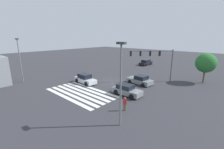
{
  "coord_description": "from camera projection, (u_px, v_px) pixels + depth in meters",
  "views": [
    {
      "loc": [
        17.07,
        -19.1,
        7.96
      ],
      "look_at": [
        0.0,
        0.0,
        1.45
      ],
      "focal_mm": 24.0,
      "sensor_mm": 36.0,
      "label": 1
    }
  ],
  "objects": [
    {
      "name": "street_light_pole_a",
      "position": [
        121.0,
        78.0,
        12.71
      ],
      "size": [
        0.8,
        0.36,
        7.55
      ],
      "color": "slate",
      "rests_on": "ground_plane"
    },
    {
      "name": "traffic_signal_mast",
      "position": [
        155.0,
        57.0,
        26.1
      ],
      "size": [
        5.64,
        5.64,
        5.81
      ],
      "rotation": [
        0.0,
        0.0,
        -2.36
      ],
      "color": "#47474C",
      "rests_on": "ground_plane"
    },
    {
      "name": "car_0",
      "position": [
        146.0,
        62.0,
        43.02
      ],
      "size": [
        2.16,
        4.8,
        1.55
      ],
      "rotation": [
        0.0,
        0.0,
        -1.55
      ],
      "color": "black",
      "rests_on": "ground_plane"
    },
    {
      "name": "tree_corner_a",
      "position": [
        206.0,
        63.0,
        25.54
      ],
      "size": [
        3.32,
        3.32,
        5.25
      ],
      "color": "brown",
      "rests_on": "ground_plane"
    },
    {
      "name": "pedestrian",
      "position": [
        125.0,
        103.0,
        16.32
      ],
      "size": [
        0.4,
        0.42,
        1.61
      ],
      "rotation": [
        0.0,
        0.0,
        2.43
      ],
      "color": "brown",
      "rests_on": "ground_plane"
    },
    {
      "name": "ground_plane",
      "position": [
        112.0,
        82.0,
        26.79
      ],
      "size": [
        139.16,
        139.16,
        0.0
      ],
      "primitive_type": "plane",
      "color": "#333338"
    },
    {
      "name": "street_light_pole_b",
      "position": [
        20.0,
        56.0,
        25.76
      ],
      "size": [
        0.8,
        0.36,
        7.69
      ],
      "color": "slate",
      "rests_on": "ground_plane"
    },
    {
      "name": "car_3",
      "position": [
        85.0,
        79.0,
        26.16
      ],
      "size": [
        4.6,
        2.13,
        1.64
      ],
      "rotation": [
        0.0,
        0.0,
        -0.06
      ],
      "color": "silver",
      "rests_on": "ground_plane"
    },
    {
      "name": "car_2",
      "position": [
        127.0,
        90.0,
        20.88
      ],
      "size": [
        4.23,
        2.06,
        1.5
      ],
      "rotation": [
        0.0,
        0.0,
        0.02
      ],
      "color": "gray",
      "rests_on": "ground_plane"
    },
    {
      "name": "car_1",
      "position": [
        140.0,
        80.0,
        25.76
      ],
      "size": [
        4.57,
        2.46,
        1.53
      ],
      "rotation": [
        0.0,
        0.0,
        3.06
      ],
      "color": "gray",
      "rests_on": "ground_plane"
    },
    {
      "name": "crosswalk_markings",
      "position": [
        81.0,
        93.0,
        21.83
      ],
      "size": [
        10.75,
        5.35,
        0.01
      ],
      "rotation": [
        0.0,
        0.0,
        1.57
      ],
      "color": "silver",
      "rests_on": "ground_plane"
    }
  ]
}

